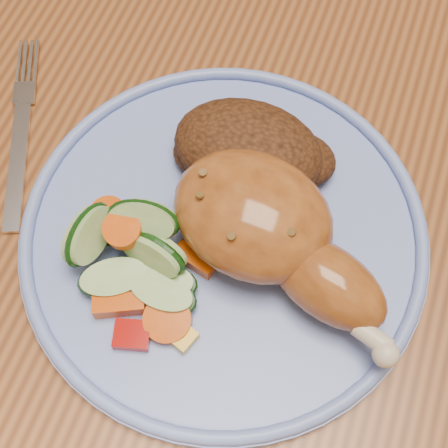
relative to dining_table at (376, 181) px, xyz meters
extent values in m
plane|color=brown|center=(0.00, 0.00, -0.67)|extent=(4.00, 4.00, 0.00)
cube|color=brown|center=(0.00, 0.00, 0.06)|extent=(0.90, 1.40, 0.04)
cylinder|color=#4C2D16|center=(-0.18, 0.37, -0.46)|extent=(0.04, 0.04, 0.41)
cylinder|color=#718BDD|center=(-0.10, -0.14, 0.09)|extent=(0.31, 0.31, 0.01)
torus|color=#718BDD|center=(-0.10, -0.14, 0.10)|extent=(0.31, 0.31, 0.01)
ellipsoid|color=#A45922|center=(-0.09, -0.13, 0.13)|extent=(0.14, 0.12, 0.06)
ellipsoid|color=#A45922|center=(-0.02, -0.16, 0.12)|extent=(0.10, 0.08, 0.05)
sphere|color=beige|center=(0.03, -0.20, 0.12)|extent=(0.02, 0.02, 0.02)
ellipsoid|color=#472611|center=(-0.11, -0.08, 0.12)|extent=(0.12, 0.08, 0.05)
ellipsoid|color=#472611|center=(-0.07, -0.07, 0.11)|extent=(0.06, 0.05, 0.03)
ellipsoid|color=#472611|center=(-0.14, -0.09, 0.11)|extent=(0.05, 0.04, 0.02)
cube|color=#A50A05|center=(-0.14, -0.24, 0.10)|extent=(0.03, 0.03, 0.01)
cube|color=#E5A507|center=(-0.11, -0.23, 0.10)|extent=(0.02, 0.02, 0.01)
cylinder|color=#EC5407|center=(-0.19, -0.17, 0.10)|extent=(0.03, 0.03, 0.02)
cube|color=#EC5407|center=(-0.15, -0.22, 0.10)|extent=(0.04, 0.03, 0.01)
cube|color=#EC5407|center=(-0.12, -0.17, 0.10)|extent=(0.03, 0.02, 0.01)
cylinder|color=#EC5407|center=(-0.17, -0.18, 0.13)|extent=(0.03, 0.03, 0.02)
cylinder|color=#EC5407|center=(-0.12, -0.22, 0.10)|extent=(0.03, 0.04, 0.02)
cylinder|color=#EC5407|center=(-0.19, -0.16, 0.10)|extent=(0.03, 0.03, 0.02)
cylinder|color=#B2D288|center=(-0.13, -0.20, 0.10)|extent=(0.05, 0.05, 0.02)
cylinder|color=#B2D288|center=(-0.19, -0.19, 0.12)|extent=(0.04, 0.05, 0.05)
cylinder|color=#B2D288|center=(-0.16, -0.16, 0.13)|extent=(0.05, 0.05, 0.04)
cylinder|color=#B2D288|center=(-0.16, -0.20, 0.11)|extent=(0.07, 0.07, 0.03)
cylinder|color=#B2D288|center=(-0.17, -0.17, 0.10)|extent=(0.06, 0.06, 0.02)
cylinder|color=#B2D288|center=(-0.14, -0.18, 0.12)|extent=(0.05, 0.04, 0.05)
cylinder|color=#B2D288|center=(-0.13, -0.20, 0.10)|extent=(0.06, 0.06, 0.02)
cube|color=silver|center=(-0.28, -0.14, 0.09)|extent=(0.06, 0.12, 0.00)
cube|color=silver|center=(-0.31, -0.07, 0.09)|extent=(0.04, 0.07, 0.00)
camera|label=1|loc=(-0.04, -0.32, 0.52)|focal=50.00mm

